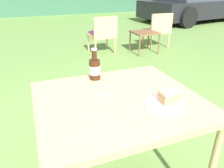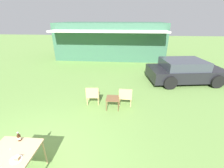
{
  "view_description": "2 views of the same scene",
  "coord_description": "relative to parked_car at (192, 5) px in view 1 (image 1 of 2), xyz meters",
  "views": [
    {
      "loc": [
        -0.45,
        -1.06,
        1.38
      ],
      "look_at": [
        0.0,
        0.1,
        0.8
      ],
      "focal_mm": 35.0,
      "sensor_mm": 36.0,
      "label": 1
    },
    {
      "loc": [
        2.26,
        -2.07,
        3.29
      ],
      "look_at": [
        1.8,
        3.31,
        0.9
      ],
      "focal_mm": 24.0,
      "sensor_mm": 36.0,
      "label": 2
    }
  ],
  "objects": [
    {
      "name": "garden_side_table",
      "position": [
        -3.73,
        -3.1,
        -0.22
      ],
      "size": [
        0.51,
        0.5,
        0.45
      ],
      "color": "brown",
      "rests_on": "ground_plane"
    },
    {
      "name": "cola_bottle_near",
      "position": [
        -5.63,
        -5.77,
        0.22
      ],
      "size": [
        0.08,
        0.08,
        0.22
      ],
      "color": "#381E0F",
      "rests_on": "patio_table"
    },
    {
      "name": "cake_on_plate",
      "position": [
        -5.36,
        -6.26,
        0.16
      ],
      "size": [
        0.23,
        0.23,
        0.08
      ],
      "color": "white",
      "rests_on": "patio_table"
    },
    {
      "name": "parked_car",
      "position": [
        0.0,
        0.0,
        0.0
      ],
      "size": [
        4.17,
        2.57,
        1.23
      ],
      "rotation": [
        0.0,
        0.0,
        0.14
      ],
      "color": "black",
      "rests_on": "ground_plane"
    },
    {
      "name": "wicker_chair_cushioned",
      "position": [
        -4.57,
        -2.82,
        -0.18
      ],
      "size": [
        0.54,
        0.52,
        0.78
      ],
      "rotation": [
        0.0,
        0.0,
        3.22
      ],
      "color": "tan",
      "rests_on": "ground_plane"
    },
    {
      "name": "wicker_chair_plain",
      "position": [
        -3.24,
        -2.84,
        -0.18
      ],
      "size": [
        0.53,
        0.5,
        0.78
      ],
      "rotation": [
        0.0,
        0.0,
        3.1
      ],
      "color": "tan",
      "rests_on": "ground_plane"
    },
    {
      "name": "loose_bottle_cap",
      "position": [
        -5.66,
        -6.04,
        0.14
      ],
      "size": [
        0.03,
        0.03,
        0.01
      ],
      "color": "silver",
      "rests_on": "patio_table"
    },
    {
      "name": "patio_table",
      "position": [
        -5.58,
        -6.1,
        0.07
      ],
      "size": [
        0.96,
        0.84,
        0.75
      ],
      "color": "tan",
      "rests_on": "ground_plane"
    },
    {
      "name": "fork",
      "position": [
        -5.41,
        -6.26,
        0.14
      ],
      "size": [
        0.18,
        0.03,
        0.01
      ],
      "color": "silver",
      "rests_on": "patio_table"
    }
  ]
}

